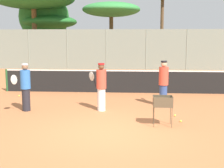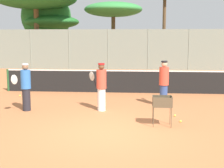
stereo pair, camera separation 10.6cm
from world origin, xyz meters
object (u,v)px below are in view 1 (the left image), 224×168
object	(u,v)px
tennis_net	(119,81)
player_red_cap	(163,83)
player_yellow_shirt	(25,87)
player_white_outfit	(101,86)
ball_cart	(162,104)
parked_car	(177,59)

from	to	relation	value
tennis_net	player_red_cap	xyz separation A→B (m)	(1.79, -2.82, 0.33)
tennis_net	player_yellow_shirt	distance (m)	5.04
player_yellow_shirt	player_white_outfit	bearing A→B (deg)	118.61
player_yellow_shirt	ball_cart	distance (m)	4.90
tennis_net	player_white_outfit	distance (m)	3.77
tennis_net	parked_car	xyz separation A→B (m)	(4.49, 13.82, 0.10)
player_red_cap	player_yellow_shirt	world-z (taller)	player_red_cap
player_yellow_shirt	tennis_net	bearing A→B (deg)	165.52
player_white_outfit	player_red_cap	xyz separation A→B (m)	(2.25, 0.91, 0.01)
ball_cart	parked_car	size ratio (longest dim) A/B	0.21
player_yellow_shirt	ball_cart	world-z (taller)	player_yellow_shirt
tennis_net	player_red_cap	distance (m)	3.36
ball_cart	parked_car	world-z (taller)	parked_car
player_white_outfit	player_yellow_shirt	xyz separation A→B (m)	(-2.65, -0.23, -0.01)
tennis_net	player_yellow_shirt	bearing A→B (deg)	-128.09
ball_cart	player_yellow_shirt	bearing A→B (deg)	161.20
player_white_outfit	ball_cart	world-z (taller)	player_white_outfit
tennis_net	parked_car	distance (m)	14.53
player_white_outfit	player_yellow_shirt	size ratio (longest dim) A/B	1.01
player_red_cap	ball_cart	size ratio (longest dim) A/B	1.94
player_yellow_shirt	ball_cart	size ratio (longest dim) A/B	1.89
player_red_cap	ball_cart	bearing A→B (deg)	167.82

